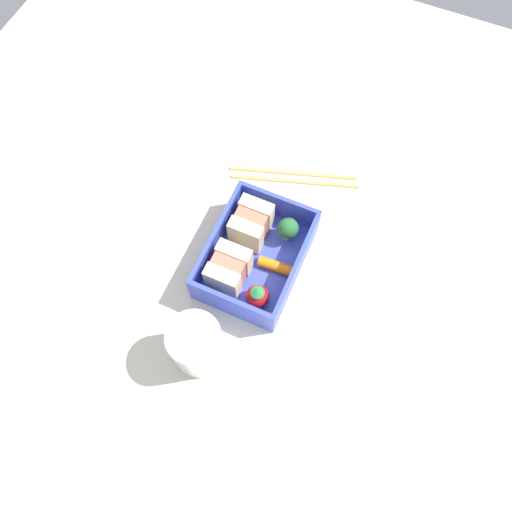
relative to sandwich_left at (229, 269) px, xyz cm
name	(u,v)px	position (x,y,z in cm)	size (l,w,h in cm)	color
ground_plane	(256,266)	(3.72, -2.37, -4.84)	(120.00, 120.00, 2.00)	beige
bento_tray	(256,262)	(3.72, -2.37, -3.24)	(16.68, 12.33, 1.20)	blue
bento_rim	(256,253)	(3.72, -2.37, -0.19)	(16.68, 12.33, 4.91)	blue
sandwich_left	(229,269)	(0.00, 0.00, 0.00)	(5.62, 4.74, 5.29)	beige
sandwich_center_left	(251,224)	(7.44, 0.00, 0.00)	(5.62, 4.74, 5.29)	beige
strawberry_far_left	(257,296)	(-1.59, -4.89, -0.95)	(3.15, 3.15, 3.75)	red
carrot_stick_far_left	(275,267)	(3.50, -5.32, -1.89)	(1.50, 1.50, 4.96)	orange
broccoli_floret	(288,229)	(8.94, -4.96, -0.23)	(2.93, 2.93, 4.08)	#8EC471
chopstick_pair	(293,176)	(19.23, -1.75, -3.49)	(8.10, 19.29, 0.70)	#D8B361
drinking_glass	(197,345)	(-10.94, -0.74, 0.42)	(6.75, 6.75, 8.53)	white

